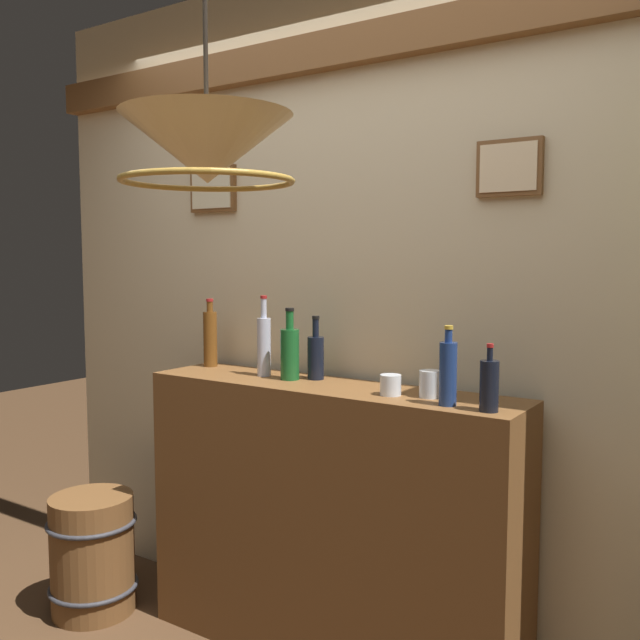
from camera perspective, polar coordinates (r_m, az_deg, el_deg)
panelled_rear_partition at (r=2.80m, az=3.40°, el=2.40°), size 3.40×0.15×2.71m
bar_shelf_unit at (r=2.78m, az=0.60°, el=-16.29°), size 1.52×0.34×1.07m
liquor_bottle_sherry at (r=3.09m, az=-8.99°, el=-1.42°), size 0.06×0.06×0.30m
liquor_bottle_bourbon at (r=2.24m, az=13.70°, el=-5.20°), size 0.06×0.06×0.21m
liquor_bottle_gin at (r=2.74m, az=-0.36°, el=-2.95°), size 0.07×0.07×0.25m
liquor_bottle_rye at (r=2.82m, az=-4.61°, el=-2.00°), size 0.06×0.06×0.33m
liquor_bottle_mezcal at (r=2.29m, az=10.45°, el=-4.22°), size 0.06×0.06×0.26m
liquor_bottle_vodka at (r=2.73m, az=-2.49°, el=-2.63°), size 0.07×0.07×0.28m
glass_tumbler_rocks at (r=2.45m, az=5.80°, el=-5.32°), size 0.07×0.07×0.07m
glass_tumbler_highball at (r=2.42m, az=8.99°, el=-5.20°), size 0.07×0.07×0.09m
pendant_lamp at (r=1.85m, az=-9.24°, el=13.48°), size 0.45×0.45×0.48m
wooden_barrel at (r=3.36m, az=-18.13°, el=-17.74°), size 0.38×0.38×0.52m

